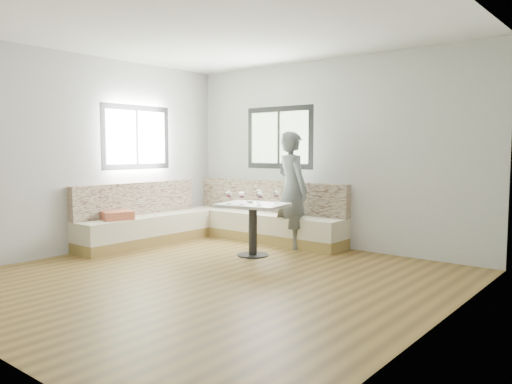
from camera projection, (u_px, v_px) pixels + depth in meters
room at (211, 154)px, 5.64m from camera, size 5.01×5.01×2.81m
banquette at (211, 221)px, 7.88m from camera, size 2.90×2.80×0.95m
table at (253, 217)px, 6.83m from camera, size 1.00×0.85×0.72m
person at (292, 190)px, 7.39m from camera, size 0.74×0.62×1.73m
olive_ramekin at (250, 202)px, 6.89m from camera, size 0.09×0.09×0.03m
wine_glass_a at (229, 194)px, 6.78m from camera, size 0.08×0.08×0.19m
wine_glass_b at (242, 195)px, 6.66m from camera, size 0.08×0.08×0.19m
wine_glass_c at (260, 195)px, 6.60m from camera, size 0.08×0.08×0.19m
wine_glass_d at (258, 193)px, 6.94m from camera, size 0.08×0.08×0.19m
wine_glass_e at (276, 194)px, 6.77m from camera, size 0.08×0.08×0.19m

